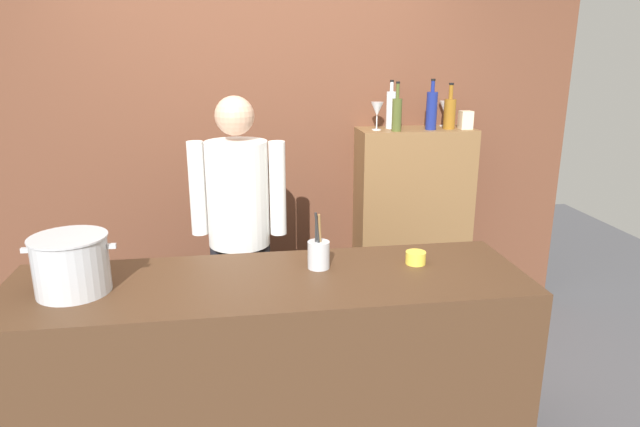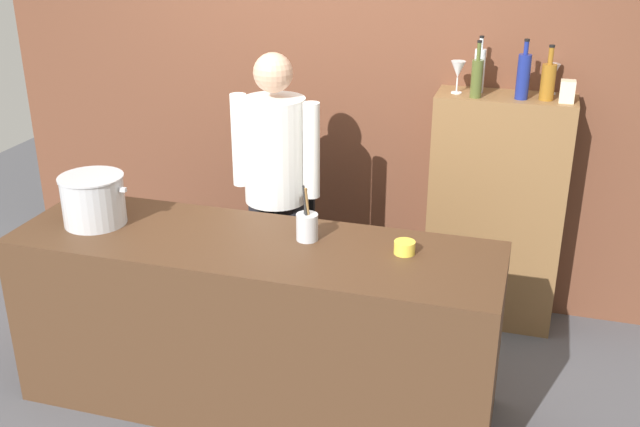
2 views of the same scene
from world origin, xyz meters
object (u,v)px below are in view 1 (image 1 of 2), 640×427
object	(u,v)px
wine_bottle_cobalt	(432,110)
wine_bottle_clear	(391,109)
chef	(239,222)
butter_jar	(416,258)
wine_glass_wide	(445,108)
wine_bottle_amber	(450,113)
utensil_crock	(319,254)
wine_bottle_olive	(397,113)
spice_tin_cream	(466,120)
stockpot_large	(71,264)
wine_glass_short	(377,110)

from	to	relation	value
wine_bottle_cobalt	wine_bottle_clear	xyz separation A→B (m)	(-0.24, 0.10, -0.00)
chef	butter_jar	bearing A→B (deg)	152.76
chef	wine_glass_wide	size ratio (longest dim) A/B	9.89
wine_bottle_amber	wine_glass_wide	xyz separation A→B (m)	(0.02, 0.14, 0.01)
chef	utensil_crock	size ratio (longest dim) A/B	6.05
wine_bottle_olive	utensil_crock	bearing A→B (deg)	-122.94
spice_tin_cream	wine_bottle_clear	bearing A→B (deg)	168.02
wine_bottle_cobalt	wine_bottle_amber	xyz separation A→B (m)	(0.13, 0.02, -0.02)
utensil_crock	stockpot_large	bearing A→B (deg)	-173.86
chef	wine_bottle_clear	bearing A→B (deg)	-142.97
wine_glass_wide	spice_tin_cream	world-z (taller)	wine_glass_wide
utensil_crock	wine_glass_short	size ratio (longest dim) A/B	1.54
wine_glass_short	spice_tin_cream	distance (m)	0.59
wine_glass_short	wine_bottle_olive	bearing A→B (deg)	-32.59
utensil_crock	spice_tin_cream	xyz separation A→B (m)	(1.12, 1.03, 0.48)
chef	utensil_crock	world-z (taller)	chef
wine_bottle_cobalt	wine_bottle_amber	world-z (taller)	wine_bottle_cobalt
utensil_crock	wine_bottle_cobalt	world-z (taller)	wine_bottle_cobalt
wine_glass_wide	spice_tin_cream	xyz separation A→B (m)	(0.08, -0.16, -0.06)
wine_bottle_clear	wine_glass_wide	size ratio (longest dim) A/B	1.85
stockpot_large	spice_tin_cream	world-z (taller)	spice_tin_cream
chef	spice_tin_cream	distance (m)	1.62
wine_bottle_olive	spice_tin_cream	size ratio (longest dim) A/B	2.64
stockpot_large	wine_bottle_cobalt	size ratio (longest dim) A/B	1.18
utensil_crock	wine_bottle_olive	size ratio (longest dim) A/B	0.89
wine_bottle_cobalt	wine_glass_wide	xyz separation A→B (m)	(0.15, 0.16, -0.01)
wine_bottle_olive	wine_glass_short	xyz separation A→B (m)	(-0.11, 0.07, 0.02)
butter_jar	spice_tin_cream	size ratio (longest dim) A/B	0.84
chef	utensil_crock	distance (m)	0.68
wine_bottle_amber	butter_jar	bearing A→B (deg)	-117.09
utensil_crock	spice_tin_cream	bearing A→B (deg)	42.64
chef	wine_glass_wide	distance (m)	1.62
stockpot_large	wine_glass_wide	size ratio (longest dim) A/B	2.24
butter_jar	wine_bottle_amber	world-z (taller)	wine_bottle_amber
wine_bottle_cobalt	spice_tin_cream	distance (m)	0.24
wine_bottle_olive	wine_bottle_cobalt	bearing A→B (deg)	8.86
wine_bottle_cobalt	wine_bottle_clear	world-z (taller)	wine_bottle_cobalt
chef	wine_glass_short	size ratio (longest dim) A/B	9.32
butter_jar	spice_tin_cream	distance (m)	1.34
wine_bottle_clear	wine_bottle_amber	world-z (taller)	wine_bottle_clear
wine_bottle_cobalt	wine_bottle_clear	distance (m)	0.26
chef	wine_bottle_clear	xyz separation A→B (m)	(1.01, 0.55, 0.55)
butter_jar	wine_bottle_olive	distance (m)	1.18
stockpot_large	utensil_crock	bearing A→B (deg)	6.14
wine_bottle_amber	spice_tin_cream	distance (m)	0.12
chef	wine_bottle_amber	bearing A→B (deg)	-152.77
wine_bottle_olive	wine_glass_short	size ratio (longest dim) A/B	1.73
chef	stockpot_large	distance (m)	0.99
spice_tin_cream	chef	bearing A→B (deg)	-163.08
chef	wine_bottle_amber	xyz separation A→B (m)	(1.38, 0.47, 0.53)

